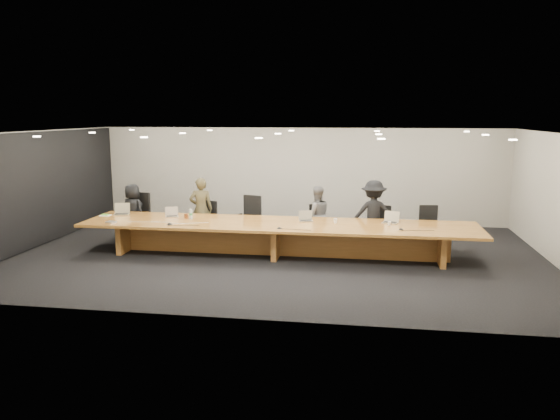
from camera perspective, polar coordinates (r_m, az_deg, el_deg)
The scene contains 28 objects.
ground at distance 12.59m, azimuth -0.21°, elevation -4.72°, with size 12.00×12.00×0.00m, color black.
back_wall at distance 16.24m, azimuth 2.03°, elevation 3.64°, with size 12.00×0.02×2.80m, color beige.
left_wall_panel at distance 14.49m, azimuth -24.11°, elevation 1.88°, with size 0.08×7.84×2.74m, color black.
conference_table at distance 12.47m, azimuth -0.21°, elevation -2.41°, with size 9.00×1.80×0.75m.
chair_far_left at distance 14.76m, azimuth -14.73°, elevation -0.50°, with size 0.60×0.60×1.19m, color black, non-canonical shape.
chair_left at distance 14.19m, azimuth -7.77°, elevation -1.05°, with size 0.51×0.51×1.01m, color black, non-canonical shape.
chair_mid_left at distance 13.75m, azimuth -3.40°, elevation -0.93°, with size 0.61×0.61×1.19m, color black, non-canonical shape.
chair_mid_right at distance 13.61m, azimuth 4.10°, elevation -1.47°, with size 0.51×0.51×1.00m, color black, non-canonical shape.
chair_right at distance 13.50m, azimuth 10.35°, elevation -1.66°, with size 0.52×0.52×1.02m, color black, non-canonical shape.
chair_far_right at distance 13.54m, azimuth 15.36°, elevation -1.75°, with size 0.54×0.54×1.05m, color black, non-canonical shape.
person_a at distance 14.64m, azimuth -15.11°, elevation -0.13°, with size 0.70×0.45×1.42m, color black.
person_b at distance 14.03m, azimuth -8.25°, elevation 0.09°, with size 0.59×0.39×1.62m, color #3E3721.
person_c at distance 13.54m, azimuth 3.85°, elevation -0.55°, with size 0.71×0.55×1.45m, color #5C5C5E.
person_d at distance 13.36m, azimuth 9.73°, elevation -0.41°, with size 1.06×0.61×1.64m, color black.
laptop_a at distance 13.98m, azimuth -16.25°, elevation 0.10°, with size 0.37×0.27×0.29m, color #B6A98B, non-canonical shape.
laptop_b at distance 13.41m, azimuth -11.24°, elevation -0.19°, with size 0.31×0.22×0.24m, color #BEA991, non-canonical shape.
laptop_d at distance 12.62m, azimuth 2.73°, elevation -0.63°, with size 0.31×0.23×0.25m, color tan, non-canonical shape.
laptop_e at distance 12.65m, azimuth 11.45°, elevation -0.74°, with size 0.34×0.25×0.27m, color #C6B797, non-canonical shape.
water_bottle at distance 13.06m, azimuth -9.30°, elevation -0.43°, with size 0.07×0.07×0.23m, color #AABAB7.
amber_mug at distance 13.17m, azimuth -9.79°, elevation -0.63°, with size 0.09×0.09×0.11m, color brown.
paper_cup_near at distance 12.49m, azimuth 5.82°, elevation -1.14°, with size 0.08×0.08×0.10m, color white.
paper_cup_far at distance 12.40m, azimuth 11.35°, elevation -1.39°, with size 0.07×0.07×0.09m, color white.
notepad at distance 13.98m, azimuth -17.78°, elevation -0.54°, with size 0.25×0.20×0.01m, color white.
lime_gadget at distance 13.97m, azimuth -17.81°, elevation -0.46°, with size 0.16×0.09×0.03m, color #5DBB32.
av_box at distance 13.04m, azimuth -17.24°, elevation -1.21°, with size 0.22×0.16×0.03m, color silver.
mic_left at distance 12.50m, azimuth -11.48°, elevation -1.42°, with size 0.14×0.14×0.03m, color black.
mic_center at distance 11.83m, azimuth -0.07°, elevation -1.89°, with size 0.12×0.12×0.03m, color black.
mic_right at distance 12.00m, azimuth 12.54°, elevation -1.95°, with size 0.12×0.12×0.03m, color black.
Camera 1 is at (1.94, -12.02, 3.21)m, focal length 35.00 mm.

